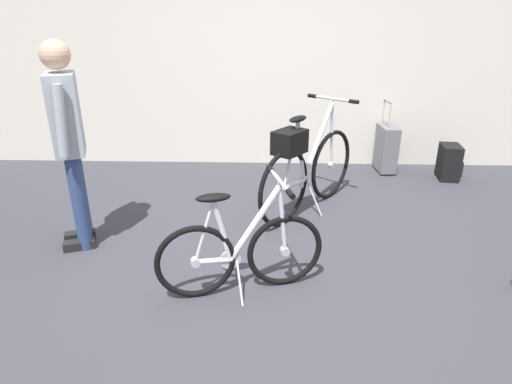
% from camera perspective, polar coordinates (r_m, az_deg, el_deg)
% --- Properties ---
extents(ground_plane, '(7.63, 7.63, 0.00)m').
position_cam_1_polar(ground_plane, '(3.20, 0.87, -10.88)').
color(ground_plane, '#38383F').
extents(back_wall, '(7.63, 0.10, 2.70)m').
position_cam_1_polar(back_wall, '(5.24, 1.53, 18.14)').
color(back_wall, silver).
rests_on(back_wall, ground_plane).
extents(folding_bike_foreground, '(1.10, 0.52, 0.80)m').
position_cam_1_polar(folding_bike_foreground, '(2.89, -1.98, -7.64)').
color(folding_bike_foreground, black).
rests_on(folding_bike_foreground, ground_plane).
extents(display_bike_left, '(0.94, 1.20, 1.03)m').
position_cam_1_polar(display_bike_left, '(3.99, 6.51, 3.39)').
color(display_bike_left, black).
rests_on(display_bike_left, ground_plane).
extents(visitor_near_wall, '(0.35, 0.50, 1.59)m').
position_cam_1_polar(visitor_near_wall, '(3.55, -23.28, 6.68)').
color(visitor_near_wall, navy).
rests_on(visitor_near_wall, ground_plane).
extents(rolling_suitcase, '(0.21, 0.37, 0.83)m').
position_cam_1_polar(rolling_suitcase, '(5.32, 16.64, 5.53)').
color(rolling_suitcase, slate).
rests_on(rolling_suitcase, ground_plane).
extents(handbag_on_floor, '(0.26, 0.32, 0.39)m').
position_cam_1_polar(handbag_on_floor, '(5.35, 23.92, 3.56)').
color(handbag_on_floor, black).
rests_on(handbag_on_floor, ground_plane).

